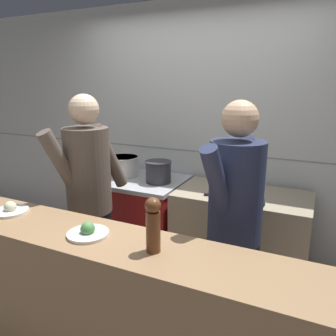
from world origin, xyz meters
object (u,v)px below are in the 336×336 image
(plated_dish_main, at_px, (10,210))
(plated_dish_appetiser, at_px, (88,232))
(chefs_knife, at_px, (224,196))
(stock_pot, at_px, (123,166))
(pepper_mill, at_px, (153,224))
(sauce_pot, at_px, (158,171))
(chef_head_cook, at_px, (89,192))
(chef_sous, at_px, (235,218))
(mixing_bowl_steel, at_px, (239,190))
(oven_range, at_px, (140,220))

(plated_dish_main, xyz_separation_m, plated_dish_appetiser, (0.69, -0.05, 0.00))
(chefs_knife, relative_size, plated_dish_main, 1.74)
(stock_pot, bearing_deg, pepper_mill, -52.08)
(sauce_pot, height_order, plated_dish_appetiser, sauce_pot)
(chef_head_cook, bearing_deg, plated_dish_appetiser, -32.70)
(plated_dish_appetiser, xyz_separation_m, chef_head_cook, (-0.49, 0.63, -0.03))
(plated_dish_main, bearing_deg, chef_sous, 23.26)
(stock_pot, distance_m, chefs_knife, 1.13)
(sauce_pot, distance_m, pepper_mill, 1.48)
(plated_dish_appetiser, bearing_deg, mixing_bowl_steel, 67.25)
(sauce_pot, height_order, mixing_bowl_steel, sauce_pot)
(mixing_bowl_steel, xyz_separation_m, chef_head_cook, (-1.05, -0.70, 0.04))
(chef_head_cook, bearing_deg, oven_range, 106.45)
(plated_dish_appetiser, bearing_deg, chef_head_cook, 128.07)
(stock_pot, xyz_separation_m, sauce_pot, (0.43, -0.05, 0.00))
(chef_head_cook, bearing_deg, plated_dish_main, -89.57)
(mixing_bowl_steel, bearing_deg, plated_dish_main, -134.20)
(stock_pot, bearing_deg, plated_dish_main, -91.68)
(oven_range, xyz_separation_m, pepper_mill, (0.88, -1.35, 0.68))
(sauce_pot, distance_m, plated_dish_appetiser, 1.35)
(pepper_mill, distance_m, chef_sous, 0.72)
(oven_range, height_order, stock_pot, stock_pot)
(stock_pot, height_order, chef_head_cook, chef_head_cook)
(chefs_knife, bearing_deg, plated_dish_appetiser, -111.08)
(plated_dish_main, xyz_separation_m, chef_sous, (1.38, 0.59, -0.04))
(chef_sous, bearing_deg, mixing_bowl_steel, 117.42)
(plated_dish_main, relative_size, plated_dish_appetiser, 0.97)
(oven_range, relative_size, plated_dish_main, 3.89)
(sauce_pot, bearing_deg, pepper_mill, -64.00)
(sauce_pot, distance_m, chef_head_cook, 0.75)
(stock_pot, distance_m, chef_sous, 1.53)
(mixing_bowl_steel, bearing_deg, chef_sous, -79.00)
(sauce_pot, relative_size, chef_sous, 0.15)
(oven_range, distance_m, chefs_knife, 1.04)
(chef_head_cook, xyz_separation_m, chef_sous, (1.18, 0.01, -0.01))
(chef_sous, bearing_deg, pepper_mill, -96.03)
(mixing_bowl_steel, height_order, plated_dish_main, plated_dish_main)
(oven_range, height_order, chef_sous, chef_sous)
(plated_dish_appetiser, distance_m, chef_head_cook, 0.80)
(plated_dish_main, bearing_deg, mixing_bowl_steel, 45.80)
(chefs_knife, bearing_deg, plated_dish_main, -134.98)
(oven_range, relative_size, stock_pot, 2.85)
(pepper_mill, bearing_deg, plated_dish_appetiser, 179.78)
(pepper_mill, bearing_deg, plated_dish_main, 177.44)
(plated_dish_main, xyz_separation_m, pepper_mill, (1.11, -0.05, 0.14))
(oven_range, distance_m, stock_pot, 0.59)
(oven_range, distance_m, chef_sous, 1.44)
(mixing_bowl_steel, relative_size, pepper_mill, 0.96)
(chefs_knife, bearing_deg, stock_pot, 170.90)
(mixing_bowl_steel, relative_size, chefs_knife, 0.71)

